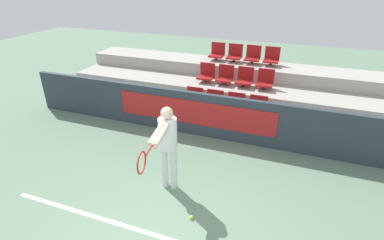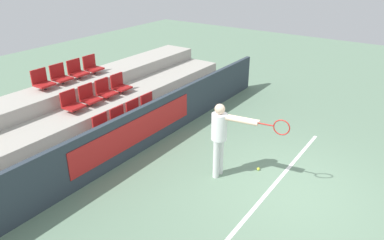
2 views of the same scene
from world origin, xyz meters
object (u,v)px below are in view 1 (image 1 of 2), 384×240
at_px(stadium_chair_3, 257,108).
at_px(stadium_chair_10, 253,56).
at_px(stadium_chair_4, 206,74).
at_px(stadium_chair_1, 214,102).
at_px(stadium_chair_2, 235,105).
at_px(stadium_chair_7, 265,81).
at_px(stadium_chair_8, 217,53).
at_px(stadium_chair_6, 245,78).
at_px(tennis_player, 167,142).
at_px(tennis_ball, 191,217).
at_px(stadium_chair_5, 225,76).
at_px(stadium_chair_9, 235,54).
at_px(stadium_chair_0, 194,99).
at_px(stadium_chair_11, 272,58).

bearing_deg(stadium_chair_3, stadium_chair_10, 104.57).
bearing_deg(stadium_chair_4, stadium_chair_10, 43.88).
distance_m(stadium_chair_1, stadium_chair_2, 0.57).
bearing_deg(stadium_chair_7, stadium_chair_8, 147.33).
distance_m(stadium_chair_6, tennis_player, 4.08).
xyz_separation_m(stadium_chair_2, tennis_ball, (0.10, -3.52, -0.56)).
bearing_deg(stadium_chair_5, tennis_player, -89.98).
distance_m(stadium_chair_4, stadium_chair_10, 1.62).
distance_m(stadium_chair_3, stadium_chair_4, 2.06).
relative_size(stadium_chair_6, stadium_chair_9, 1.00).
bearing_deg(stadium_chair_10, stadium_chair_9, 180.00).
bearing_deg(stadium_chair_3, tennis_ball, -97.60).
relative_size(stadium_chair_0, tennis_player, 0.32).
relative_size(stadium_chair_8, stadium_chair_11, 1.00).
distance_m(stadium_chair_7, stadium_chair_9, 1.62).
xyz_separation_m(stadium_chair_0, stadium_chair_7, (1.71, 1.10, 0.37)).
xyz_separation_m(stadium_chair_5, tennis_player, (0.00, -4.04, 0.07)).
xyz_separation_m(stadium_chair_5, stadium_chair_9, (0.00, 1.10, 0.37)).
relative_size(stadium_chair_7, stadium_chair_11, 1.00).
distance_m(stadium_chair_0, stadium_chair_5, 1.29).
distance_m(stadium_chair_3, stadium_chair_6, 1.29).
height_order(stadium_chair_2, stadium_chair_4, stadium_chair_4).
xyz_separation_m(stadium_chair_4, tennis_ball, (1.24, -4.61, -0.94)).
distance_m(stadium_chair_4, tennis_player, 4.08).
height_order(stadium_chair_11, tennis_player, tennis_player).
height_order(stadium_chair_0, stadium_chair_1, same).
bearing_deg(tennis_ball, stadium_chair_4, 105.03).
bearing_deg(tennis_ball, stadium_chair_3, 82.40).
xyz_separation_m(stadium_chair_8, stadium_chair_9, (0.57, 0.00, 0.00)).
xyz_separation_m(stadium_chair_8, stadium_chair_10, (1.14, 0.00, 0.00)).
height_order(stadium_chair_7, stadium_chair_9, stadium_chair_9).
distance_m(stadium_chair_1, stadium_chair_9, 2.31).
distance_m(stadium_chair_7, stadium_chair_8, 2.06).
height_order(stadium_chair_1, stadium_chair_6, stadium_chair_6).
distance_m(stadium_chair_10, stadium_chair_11, 0.57).
bearing_deg(tennis_player, stadium_chair_8, 87.60).
distance_m(stadium_chair_3, tennis_ball, 3.59).
relative_size(stadium_chair_1, tennis_ball, 8.06).
distance_m(stadium_chair_1, stadium_chair_7, 1.62).
distance_m(stadium_chair_0, stadium_chair_7, 2.06).
height_order(stadium_chair_2, tennis_ball, stadium_chair_2).
height_order(stadium_chair_2, stadium_chair_6, stadium_chair_6).
bearing_deg(stadium_chair_11, stadium_chair_0, -127.95).
bearing_deg(stadium_chair_7, tennis_ball, -95.81).
bearing_deg(stadium_chair_11, stadium_chair_8, 180.00).
bearing_deg(stadium_chair_11, stadium_chair_6, -117.47).
height_order(stadium_chair_5, tennis_player, tennis_player).
relative_size(stadium_chair_0, stadium_chair_3, 1.00).
xyz_separation_m(stadium_chair_1, stadium_chair_2, (0.57, 0.00, 0.00)).
distance_m(stadium_chair_1, stadium_chair_8, 2.38).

